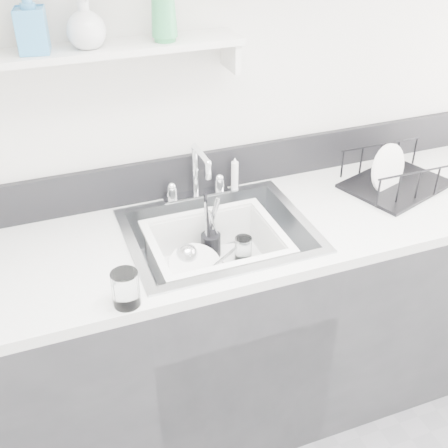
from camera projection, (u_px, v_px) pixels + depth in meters
name	position (u px, v px, depth m)	size (l,w,h in m)	color
room_shell	(388.00, 96.00, 0.91)	(3.50, 3.00, 2.60)	silver
counter_run	(220.00, 328.00, 2.21)	(3.20, 0.62, 0.92)	#27272B
backsplash	(192.00, 174.00, 2.15)	(3.20, 0.02, 0.16)	black
sink	(219.00, 252.00, 2.01)	(0.64, 0.52, 0.20)	silver
faucet	(196.00, 184.00, 2.12)	(0.26, 0.18, 0.23)	silver
side_sprayer	(235.00, 174.00, 2.17)	(0.03, 0.03, 0.14)	white
wall_shelf	(85.00, 54.00, 1.71)	(1.00, 0.16, 0.12)	silver
wash_tub	(216.00, 256.00, 1.97)	(0.46, 0.37, 0.18)	white
plate_stack	(198.00, 271.00, 1.98)	(0.23, 0.22, 0.09)	white
utensil_cup	(211.00, 243.00, 2.07)	(0.07, 0.07, 0.24)	black
ladle	(207.00, 265.00, 1.97)	(0.31, 0.11, 0.09)	silver
tumbler_in_tub	(243.00, 248.00, 2.06)	(0.06, 0.06, 0.09)	white
tumbler_counter	(126.00, 289.00, 1.61)	(0.08, 0.08, 0.11)	white
dish_rack	(398.00, 171.00, 2.20)	(0.39, 0.29, 0.14)	black
bowl_small	(255.00, 271.00, 1.99)	(0.11, 0.11, 0.04)	white
soap_bottle_b	(30.00, 19.00, 1.60)	(0.09, 0.09, 0.19)	#3E8FC6
soap_bottle_c	(85.00, 22.00, 1.66)	(0.12, 0.12, 0.15)	silver
soap_bottle_d	(163.00, 6.00, 1.70)	(0.08, 0.08, 0.21)	#379C59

